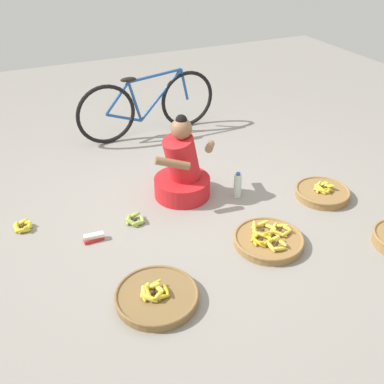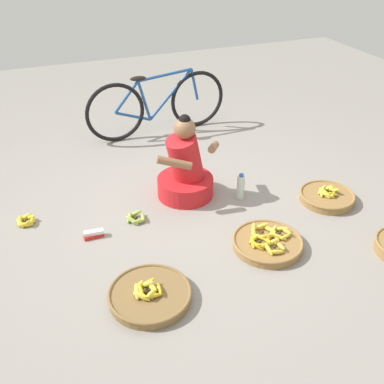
{
  "view_description": "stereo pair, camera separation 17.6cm",
  "coord_description": "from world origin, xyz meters",
  "px_view_note": "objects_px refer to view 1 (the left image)",
  "views": [
    {
      "loc": [
        -1.28,
        -3.01,
        2.29
      ],
      "look_at": [
        0.0,
        -0.2,
        0.35
      ],
      "focal_mm": 42.43,
      "sensor_mm": 36.0,
      "label": 1
    },
    {
      "loc": [
        -1.12,
        -3.08,
        2.29
      ],
      "look_at": [
        0.0,
        -0.2,
        0.35
      ],
      "focal_mm": 42.43,
      "sensor_mm": 36.0,
      "label": 2
    }
  ],
  "objects_px": {
    "bicycle_leaning": "(148,105)",
    "banana_basket_mid_right": "(157,296)",
    "vendor_woman_front": "(182,171)",
    "water_bottle": "(238,185)",
    "packet_carton_stack": "(94,238)",
    "banana_basket_near_bicycle": "(322,192)",
    "loose_bananas_near_vendor": "(23,226)",
    "banana_basket_back_left": "(269,240)",
    "loose_bananas_front_right": "(135,220)"
  },
  "relations": [
    {
      "from": "loose_bananas_near_vendor",
      "to": "banana_basket_mid_right",
      "type": "bearing_deg",
      "value": -59.39
    },
    {
      "from": "banana_basket_back_left",
      "to": "loose_bananas_near_vendor",
      "type": "bearing_deg",
      "value": 149.9
    },
    {
      "from": "banana_basket_near_bicycle",
      "to": "loose_bananas_near_vendor",
      "type": "bearing_deg",
      "value": 166.41
    },
    {
      "from": "water_bottle",
      "to": "packet_carton_stack",
      "type": "height_order",
      "value": "water_bottle"
    },
    {
      "from": "banana_basket_back_left",
      "to": "loose_bananas_near_vendor",
      "type": "distance_m",
      "value": 2.04
    },
    {
      "from": "banana_basket_mid_right",
      "to": "banana_basket_back_left",
      "type": "relative_size",
      "value": 1.03
    },
    {
      "from": "vendor_woman_front",
      "to": "banana_basket_mid_right",
      "type": "height_order",
      "value": "vendor_woman_front"
    },
    {
      "from": "vendor_woman_front",
      "to": "loose_bananas_near_vendor",
      "type": "xyz_separation_m",
      "value": [
        -1.43,
        0.06,
        -0.23
      ]
    },
    {
      "from": "banana_basket_mid_right",
      "to": "water_bottle",
      "type": "relative_size",
      "value": 2.3
    },
    {
      "from": "bicycle_leaning",
      "to": "water_bottle",
      "type": "xyz_separation_m",
      "value": [
        0.27,
        -1.64,
        -0.24
      ]
    },
    {
      "from": "loose_bananas_near_vendor",
      "to": "loose_bananas_front_right",
      "type": "bearing_deg",
      "value": -18.56
    },
    {
      "from": "loose_bananas_near_vendor",
      "to": "bicycle_leaning",
      "type": "bearing_deg",
      "value": 39.98
    },
    {
      "from": "banana_basket_mid_right",
      "to": "banana_basket_near_bicycle",
      "type": "distance_m",
      "value": 1.97
    },
    {
      "from": "banana_basket_mid_right",
      "to": "loose_bananas_near_vendor",
      "type": "height_order",
      "value": "banana_basket_mid_right"
    },
    {
      "from": "bicycle_leaning",
      "to": "banana_basket_mid_right",
      "type": "height_order",
      "value": "bicycle_leaning"
    },
    {
      "from": "banana_basket_mid_right",
      "to": "loose_bananas_near_vendor",
      "type": "xyz_separation_m",
      "value": [
        -0.73,
        1.23,
        -0.01
      ]
    },
    {
      "from": "banana_basket_back_left",
      "to": "water_bottle",
      "type": "bearing_deg",
      "value": 80.56
    },
    {
      "from": "banana_basket_near_bicycle",
      "to": "banana_basket_mid_right",
      "type": "bearing_deg",
      "value": -162.22
    },
    {
      "from": "loose_bananas_front_right",
      "to": "vendor_woman_front",
      "type": "bearing_deg",
      "value": 23.21
    },
    {
      "from": "bicycle_leaning",
      "to": "packet_carton_stack",
      "type": "distance_m",
      "value": 2.1
    },
    {
      "from": "banana_basket_mid_right",
      "to": "banana_basket_near_bicycle",
      "type": "bearing_deg",
      "value": 17.78
    },
    {
      "from": "vendor_woman_front",
      "to": "loose_bananas_near_vendor",
      "type": "bearing_deg",
      "value": 177.53
    },
    {
      "from": "banana_basket_near_bicycle",
      "to": "water_bottle",
      "type": "distance_m",
      "value": 0.8
    },
    {
      "from": "banana_basket_back_left",
      "to": "water_bottle",
      "type": "height_order",
      "value": "water_bottle"
    },
    {
      "from": "banana_basket_back_left",
      "to": "loose_bananas_near_vendor",
      "type": "height_order",
      "value": "banana_basket_back_left"
    },
    {
      "from": "banana_basket_near_bicycle",
      "to": "loose_bananas_near_vendor",
      "type": "height_order",
      "value": "banana_basket_near_bicycle"
    },
    {
      "from": "bicycle_leaning",
      "to": "banana_basket_near_bicycle",
      "type": "relative_size",
      "value": 3.4
    },
    {
      "from": "water_bottle",
      "to": "banana_basket_back_left",
      "type": "bearing_deg",
      "value": -99.44
    },
    {
      "from": "banana_basket_near_bicycle",
      "to": "water_bottle",
      "type": "height_order",
      "value": "water_bottle"
    },
    {
      "from": "vendor_woman_front",
      "to": "banana_basket_mid_right",
      "type": "xyz_separation_m",
      "value": [
        -0.7,
        -1.17,
        -0.22
      ]
    },
    {
      "from": "banana_basket_back_left",
      "to": "loose_bananas_near_vendor",
      "type": "relative_size",
      "value": 3.04
    },
    {
      "from": "banana_basket_mid_right",
      "to": "banana_basket_back_left",
      "type": "distance_m",
      "value": 1.06
    },
    {
      "from": "banana_basket_mid_right",
      "to": "packet_carton_stack",
      "type": "relative_size",
      "value": 3.46
    },
    {
      "from": "bicycle_leaning",
      "to": "loose_bananas_front_right",
      "type": "xyz_separation_m",
      "value": [
        -0.73,
        -1.65,
        -0.33
      ]
    },
    {
      "from": "water_bottle",
      "to": "bicycle_leaning",
      "type": "bearing_deg",
      "value": 99.36
    },
    {
      "from": "banana_basket_mid_right",
      "to": "loose_bananas_front_right",
      "type": "distance_m",
      "value": 0.95
    },
    {
      "from": "bicycle_leaning",
      "to": "banana_basket_near_bicycle",
      "type": "height_order",
      "value": "bicycle_leaning"
    },
    {
      "from": "banana_basket_near_bicycle",
      "to": "loose_bananas_near_vendor",
      "type": "relative_size",
      "value": 2.71
    },
    {
      "from": "vendor_woman_front",
      "to": "banana_basket_back_left",
      "type": "relative_size",
      "value": 1.44
    },
    {
      "from": "vendor_woman_front",
      "to": "banana_basket_mid_right",
      "type": "distance_m",
      "value": 1.38
    },
    {
      "from": "loose_bananas_front_right",
      "to": "water_bottle",
      "type": "distance_m",
      "value": 1.01
    },
    {
      "from": "packet_carton_stack",
      "to": "bicycle_leaning",
      "type": "bearing_deg",
      "value": 57.55
    },
    {
      "from": "loose_bananas_front_right",
      "to": "water_bottle",
      "type": "height_order",
      "value": "water_bottle"
    },
    {
      "from": "loose_bananas_near_vendor",
      "to": "water_bottle",
      "type": "height_order",
      "value": "water_bottle"
    },
    {
      "from": "water_bottle",
      "to": "banana_basket_mid_right",
      "type": "bearing_deg",
      "value": -140.95
    },
    {
      "from": "bicycle_leaning",
      "to": "banana_basket_mid_right",
      "type": "bearing_deg",
      "value": -108.92
    },
    {
      "from": "loose_bananas_front_right",
      "to": "packet_carton_stack",
      "type": "bearing_deg",
      "value": -165.27
    },
    {
      "from": "vendor_woman_front",
      "to": "banana_basket_near_bicycle",
      "type": "distance_m",
      "value": 1.32
    },
    {
      "from": "water_bottle",
      "to": "packet_carton_stack",
      "type": "relative_size",
      "value": 1.51
    },
    {
      "from": "bicycle_leaning",
      "to": "banana_basket_back_left",
      "type": "distance_m",
      "value": 2.4
    }
  ]
}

